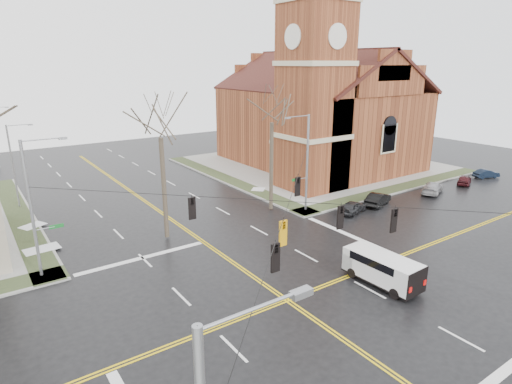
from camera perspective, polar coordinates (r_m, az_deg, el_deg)
ground at (r=26.35m, az=4.15°, el=-14.19°), size 120.00×120.00×0.00m
sidewalks at (r=26.31m, az=4.15°, el=-14.05°), size 80.00×80.00×0.17m
road_markings at (r=26.34m, az=4.15°, el=-14.18°), size 100.00×100.00×0.01m
church at (r=57.78m, az=8.17°, el=11.61°), size 24.28×27.48×27.50m
signal_pole_ne at (r=39.63m, az=6.66°, el=4.19°), size 2.75×0.22×9.00m
signal_pole_nw at (r=30.34m, az=-27.52°, el=-1.62°), size 2.75×0.22×9.00m
span_wires at (r=23.75m, az=4.46°, el=-1.27°), size 23.02×23.02×0.03m
traffic_signals at (r=23.52m, az=5.44°, el=-3.42°), size 8.21×8.26×1.30m
streetlight_north_a at (r=46.48m, az=-29.55°, el=3.37°), size 2.30×0.20×8.00m
cargo_van at (r=28.75m, az=16.15°, el=-9.47°), size 2.17×5.16×1.93m
parked_car_a at (r=41.15m, az=12.79°, el=-1.95°), size 3.71×2.27×1.18m
parked_car_b at (r=43.95m, az=15.93°, el=-0.91°), size 4.11×2.52×1.28m
parked_car_c at (r=49.99m, az=22.48°, el=0.53°), size 4.55×3.17×1.22m
parked_car_d at (r=55.15m, az=26.04°, el=1.49°), size 3.58×2.61×1.13m
parked_car_e at (r=59.56m, az=28.36°, el=2.17°), size 3.40×2.12×1.06m
tree_nw_near at (r=33.04m, az=-12.64°, el=7.95°), size 4.00×4.00×12.00m
tree_ne at (r=39.11m, az=2.13°, el=10.02°), size 4.00×4.00×12.33m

